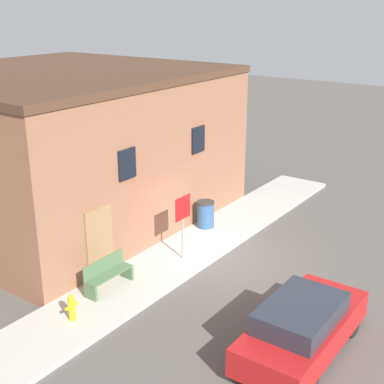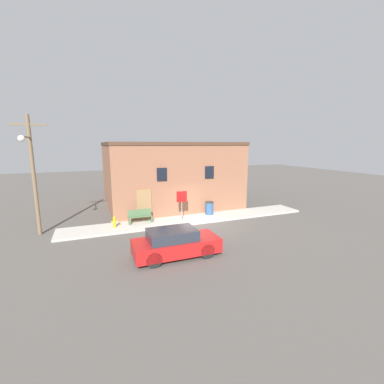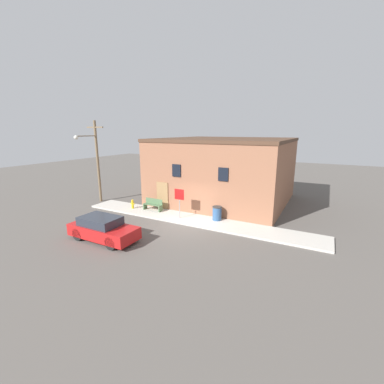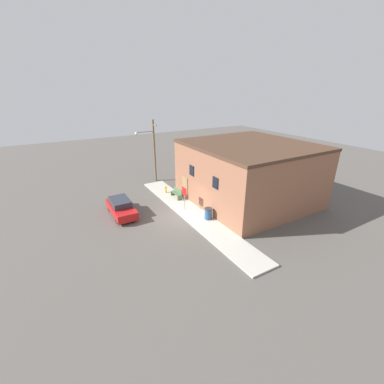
{
  "view_description": "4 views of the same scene",
  "coord_description": "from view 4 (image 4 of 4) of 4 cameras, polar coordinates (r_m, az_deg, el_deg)",
  "views": [
    {
      "loc": [
        -12.8,
        -8.1,
        7.59
      ],
      "look_at": [
        -0.01,
        1.05,
        2.0
      ],
      "focal_mm": 50.0,
      "sensor_mm": 36.0,
      "label": 1
    },
    {
      "loc": [
        -6.38,
        -14.9,
        5.19
      ],
      "look_at": [
        -0.01,
        1.05,
        2.0
      ],
      "focal_mm": 24.0,
      "sensor_mm": 36.0,
      "label": 2
    },
    {
      "loc": [
        7.8,
        -13.6,
        5.97
      ],
      "look_at": [
        -0.01,
        1.05,
        2.0
      ],
      "focal_mm": 24.0,
      "sensor_mm": 36.0,
      "label": 3
    },
    {
      "loc": [
        16.72,
        -8.64,
        9.91
      ],
      "look_at": [
        -0.01,
        1.05,
        2.0
      ],
      "focal_mm": 24.0,
      "sensor_mm": 36.0,
      "label": 4
    }
  ],
  "objects": [
    {
      "name": "brick_building",
      "position": [
        24.04,
        12.44,
        4.23
      ],
      "size": [
        10.39,
        9.97,
        5.37
      ],
      "color": "#8E5B42",
      "rests_on": "ground"
    },
    {
      "name": "fire_hydrant",
      "position": [
        25.73,
        -5.86,
        0.63
      ],
      "size": [
        0.38,
        0.18,
        0.71
      ],
      "color": "gold",
      "rests_on": "sidewalk"
    },
    {
      "name": "stop_sign",
      "position": [
        21.62,
        -1.69,
        -0.5
      ],
      "size": [
        0.72,
        0.06,
        2.03
      ],
      "color": "gray",
      "rests_on": "sidewalk"
    },
    {
      "name": "utility_pole",
      "position": [
        28.62,
        -8.75,
        9.65
      ],
      "size": [
        1.8,
        2.15,
        6.8
      ],
      "color": "brown",
      "rests_on": "ground"
    },
    {
      "name": "trash_bin",
      "position": [
        20.51,
        3.62,
        -4.8
      ],
      "size": [
        0.63,
        0.63,
        0.94
      ],
      "color": "#2D517F",
      "rests_on": "sidewalk"
    },
    {
      "name": "parked_car",
      "position": [
        22.17,
        -15.48,
        -3.3
      ],
      "size": [
        4.02,
        1.64,
        1.33
      ],
      "color": "black",
      "rests_on": "ground"
    },
    {
      "name": "bench",
      "position": [
        24.45,
        -3.43,
        -0.29
      ],
      "size": [
        1.51,
        0.44,
        0.87
      ],
      "color": "#4C6B47",
      "rests_on": "sidewalk"
    },
    {
      "name": "sidewalk",
      "position": [
        21.69,
        0.01,
        -4.75
      ],
      "size": [
        17.13,
        2.11,
        0.13
      ],
      "color": "#BCB7AD",
      "rests_on": "ground"
    },
    {
      "name": "ground_plane",
      "position": [
        21.27,
        -2.46,
        -5.54
      ],
      "size": [
        80.0,
        80.0,
        0.0
      ],
      "primitive_type": "plane",
      "color": "#56514C"
    }
  ]
}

